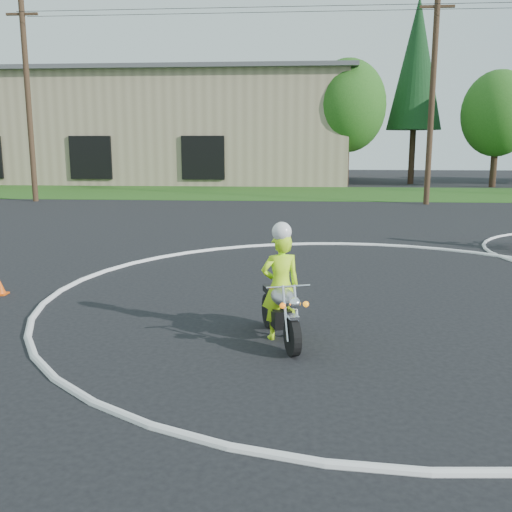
{
  "coord_description": "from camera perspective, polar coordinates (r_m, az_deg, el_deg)",
  "views": [
    {
      "loc": [
        -1.2,
        -7.75,
        2.92
      ],
      "look_at": [
        -1.92,
        1.47,
        1.1
      ],
      "focal_mm": 40.0,
      "sensor_mm": 36.0,
      "label": 1
    }
  ],
  "objects": [
    {
      "name": "grass_strip",
      "position": [
        34.89,
        6.48,
        6.26
      ],
      "size": [
        120.0,
        10.0,
        0.02
      ],
      "primitive_type": "cube",
      "color": "#1E4714",
      "rests_on": "ground"
    },
    {
      "name": "warehouse",
      "position": [
        50.63,
        -15.25,
        12.14
      ],
      "size": [
        41.0,
        17.0,
        8.3
      ],
      "color": "tan",
      "rests_on": "ground"
    },
    {
      "name": "ground",
      "position": [
        8.37,
        12.61,
        -9.57
      ],
      "size": [
        120.0,
        120.0,
        0.0
      ],
      "primitive_type": "plane",
      "color": "black",
      "rests_on": "ground"
    },
    {
      "name": "utility_poles",
      "position": [
        29.5,
        17.21,
        15.06
      ],
      "size": [
        41.6,
        1.12,
        10.0
      ],
      "color": "#473321",
      "rests_on": "ground"
    },
    {
      "name": "rider_primary_grp",
      "position": [
        8.57,
        2.47,
        -2.72
      ],
      "size": [
        0.69,
        0.55,
        1.8
      ],
      "rotation": [
        0.0,
        0.0,
        0.31
      ],
      "color": "#BEFF1A",
      "rests_on": "ground"
    },
    {
      "name": "course_markings",
      "position": [
        12.9,
        19.52,
        -2.58
      ],
      "size": [
        19.05,
        19.05,
        0.12
      ],
      "color": "silver",
      "rests_on": "ground"
    },
    {
      "name": "primary_motorcycle",
      "position": [
        8.55,
        2.5,
        -5.52
      ],
      "size": [
        0.77,
        1.79,
        0.97
      ],
      "rotation": [
        0.0,
        0.0,
        0.31
      ],
      "color": "black",
      "rests_on": "ground"
    }
  ]
}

